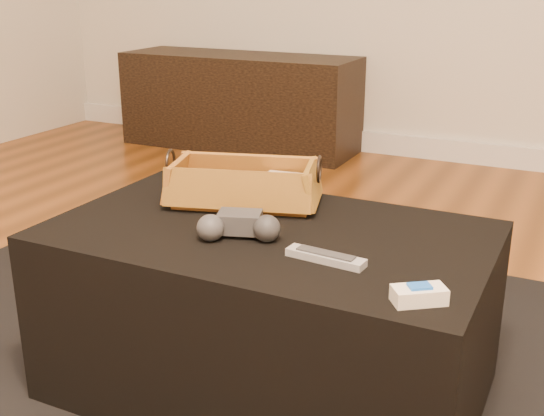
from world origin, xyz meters
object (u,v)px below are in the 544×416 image
at_px(game_controller, 239,226).
at_px(silver_remote, 326,257).
at_px(ottoman, 268,311).
at_px(cream_gadget, 419,295).
at_px(media_cabinet, 240,102).
at_px(tv_remote, 235,196).
at_px(wicker_basket, 244,187).

bearing_deg(game_controller, silver_remote, -8.68).
bearing_deg(ottoman, cream_gadget, -27.79).
relative_size(media_cabinet, silver_remote, 8.08).
bearing_deg(media_cabinet, cream_gadget, -55.10).
height_order(tv_remote, wicker_basket, wicker_basket).
bearing_deg(cream_gadget, game_controller, 163.07).
bearing_deg(silver_remote, cream_gadget, -24.56).
bearing_deg(cream_gadget, tv_remote, 149.20).
bearing_deg(media_cabinet, wicker_basket, -61.05).
bearing_deg(cream_gadget, silver_remote, 155.44).
xyz_separation_m(ottoman, wicker_basket, (-0.14, 0.14, 0.26)).
relative_size(media_cabinet, tv_remote, 6.88).
distance_m(media_cabinet, game_controller, 2.60).
bearing_deg(wicker_basket, tv_remote, -126.93).
distance_m(ottoman, tv_remote, 0.30).
distance_m(ottoman, cream_gadget, 0.51).
height_order(wicker_basket, cream_gadget, wicker_basket).
relative_size(game_controller, cream_gadget, 1.84).
height_order(ottoman, wicker_basket, wicker_basket).
xyz_separation_m(ottoman, cream_gadget, (0.40, -0.21, 0.23)).
relative_size(media_cabinet, wicker_basket, 3.30).
distance_m(wicker_basket, game_controller, 0.24).
relative_size(wicker_basket, game_controller, 2.19).
bearing_deg(wicker_basket, cream_gadget, -32.92).
bearing_deg(game_controller, wicker_basket, 115.75).
distance_m(game_controller, silver_remote, 0.22).
bearing_deg(ottoman, wicker_basket, 134.83).
xyz_separation_m(ottoman, tv_remote, (-0.15, 0.12, 0.23)).
height_order(media_cabinet, game_controller, media_cabinet).
xyz_separation_m(media_cabinet, tv_remote, (1.12, -2.07, 0.18)).
xyz_separation_m(silver_remote, cream_gadget, (0.22, -0.10, 0.01)).
xyz_separation_m(media_cabinet, silver_remote, (1.46, -2.30, 0.17)).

